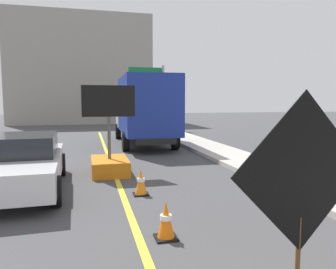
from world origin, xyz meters
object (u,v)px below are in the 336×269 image
at_px(arrow_board_trailer, 110,158).
at_px(traffic_cone_near_sign, 166,220).
at_px(roadwork_sign, 302,176).
at_px(pickup_car, 22,163).
at_px(traffic_cone_mid_lane, 141,182).
at_px(highway_guide_sign, 153,86).
at_px(box_truck, 144,109).

xyz_separation_m(arrow_board_trailer, traffic_cone_near_sign, (0.57, -5.11, -0.18)).
distance_m(roadwork_sign, arrow_board_trailer, 7.47).
relative_size(roadwork_sign, pickup_car, 0.50).
bearing_deg(roadwork_sign, arrow_board_trailer, 101.25).
height_order(roadwork_sign, traffic_cone_near_sign, roadwork_sign).
bearing_deg(pickup_car, arrow_board_trailer, 33.24).
distance_m(roadwork_sign, traffic_cone_near_sign, 2.60).
bearing_deg(arrow_board_trailer, pickup_car, -146.76).
relative_size(pickup_car, traffic_cone_near_sign, 7.46).
distance_m(roadwork_sign, traffic_cone_mid_lane, 4.92).
relative_size(highway_guide_sign, traffic_cone_mid_lane, 7.87).
xyz_separation_m(arrow_board_trailer, pickup_car, (-2.24, -1.47, 0.21)).
height_order(pickup_car, traffic_cone_mid_lane, pickup_car).
height_order(arrow_board_trailer, traffic_cone_mid_lane, arrow_board_trailer).
distance_m(arrow_board_trailer, traffic_cone_mid_lane, 2.63).
relative_size(box_truck, traffic_cone_mid_lane, 12.27).
bearing_deg(traffic_cone_near_sign, arrow_board_trailer, 96.32).
bearing_deg(arrow_board_trailer, traffic_cone_mid_lane, -77.54).
bearing_deg(roadwork_sign, traffic_cone_mid_lane, 100.58).
relative_size(box_truck, highway_guide_sign, 1.56).
bearing_deg(highway_guide_sign, arrow_board_trailer, -106.39).
bearing_deg(highway_guide_sign, traffic_cone_near_sign, -100.76).
relative_size(arrow_board_trailer, traffic_cone_near_sign, 4.34).
relative_size(roadwork_sign, box_truck, 0.30).
distance_m(box_truck, traffic_cone_near_sign, 11.69).
bearing_deg(arrow_board_trailer, roadwork_sign, -78.75).
height_order(pickup_car, highway_guide_sign, highway_guide_sign).
height_order(traffic_cone_near_sign, traffic_cone_mid_lane, traffic_cone_mid_lane).
relative_size(arrow_board_trailer, traffic_cone_mid_lane, 4.25).
distance_m(highway_guide_sign, traffic_cone_near_sign, 20.48).
bearing_deg(arrow_board_trailer, box_truck, 71.19).
relative_size(pickup_car, traffic_cone_mid_lane, 7.30).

